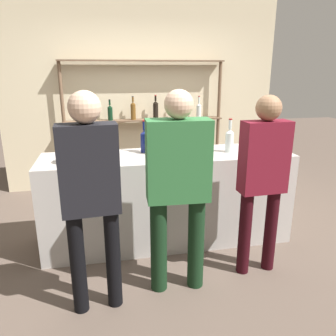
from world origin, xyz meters
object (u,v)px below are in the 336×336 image
(customer_right, at_px, (263,173))
(counter_bottle_2, at_px, (229,140))
(counter_bottle_1, at_px, (156,141))
(ice_bucket, at_px, (76,153))
(counter_bottle_3, at_px, (173,141))
(counter_bottle_4, at_px, (144,140))
(wine_glass, at_px, (268,142))
(customer_left, at_px, (90,189))
(counter_bottle_0, at_px, (86,144))
(customer_center, at_px, (178,181))

(customer_right, bearing_deg, counter_bottle_2, 0.46)
(counter_bottle_1, bearing_deg, ice_bucket, -167.36)
(counter_bottle_3, xyz_separation_m, counter_bottle_4, (-0.28, 0.11, -0.00))
(counter_bottle_1, xyz_separation_m, wine_glass, (1.16, -0.12, -0.03))
(counter_bottle_1, height_order, wine_glass, counter_bottle_1)
(customer_right, relative_size, customer_left, 0.96)
(counter_bottle_2, bearing_deg, ice_bucket, -175.41)
(counter_bottle_0, distance_m, counter_bottle_3, 0.87)
(ice_bucket, relative_size, customer_center, 0.13)
(counter_bottle_4, xyz_separation_m, ice_bucket, (-0.67, -0.29, -0.03))
(counter_bottle_3, relative_size, customer_center, 0.20)
(counter_bottle_0, bearing_deg, counter_bottle_4, 4.85)
(counter_bottle_0, bearing_deg, customer_right, -28.80)
(counter_bottle_3, relative_size, customer_right, 0.20)
(counter_bottle_1, relative_size, counter_bottle_2, 1.03)
(counter_bottle_0, bearing_deg, counter_bottle_3, -3.75)
(counter_bottle_0, height_order, customer_left, customer_left)
(counter_bottle_1, relative_size, counter_bottle_3, 1.10)
(counter_bottle_2, distance_m, counter_bottle_4, 0.88)
(counter_bottle_4, relative_size, customer_right, 0.21)
(counter_bottle_2, relative_size, ice_bucket, 1.62)
(counter_bottle_0, bearing_deg, wine_glass, -5.87)
(customer_right, height_order, customer_left, customer_left)
(wine_glass, distance_m, customer_center, 1.34)
(counter_bottle_2, xyz_separation_m, ice_bucket, (-1.53, -0.12, -0.03))
(counter_bottle_1, distance_m, customer_left, 1.15)
(customer_left, bearing_deg, counter_bottle_4, -29.96)
(counter_bottle_2, xyz_separation_m, customer_left, (-1.39, -0.91, -0.10))
(counter_bottle_4, xyz_separation_m, wine_glass, (1.26, -0.24, -0.02))
(counter_bottle_2, bearing_deg, wine_glass, -10.31)
(counter_bottle_3, bearing_deg, customer_right, -50.78)
(counter_bottle_1, height_order, customer_center, customer_center)
(wine_glass, bearing_deg, ice_bucket, -178.48)
(customer_left, bearing_deg, ice_bucket, 6.00)
(counter_bottle_4, relative_size, customer_left, 0.20)
(ice_bucket, height_order, customer_center, customer_center)
(counter_bottle_1, height_order, ice_bucket, counter_bottle_1)
(customer_right, xyz_separation_m, customer_center, (-0.76, -0.09, 0.01))
(customer_center, bearing_deg, customer_left, 103.46)
(counter_bottle_0, xyz_separation_m, customer_center, (0.72, -0.91, -0.13))
(counter_bottle_2, height_order, counter_bottle_3, counter_bottle_2)
(counter_bottle_2, relative_size, wine_glass, 2.44)
(counter_bottle_2, bearing_deg, customer_left, -146.76)
(counter_bottle_2, xyz_separation_m, counter_bottle_3, (-0.59, 0.06, -0.00))
(customer_left, bearing_deg, counter_bottle_1, -36.97)
(wine_glass, height_order, customer_center, customer_center)
(counter_bottle_3, distance_m, customer_center, 0.88)
(counter_bottle_0, distance_m, customer_left, 1.04)
(counter_bottle_0, relative_size, ice_bucket, 1.59)
(counter_bottle_4, xyz_separation_m, customer_center, (0.13, -0.96, -0.12))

